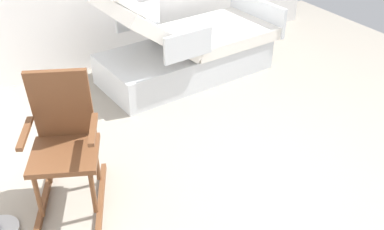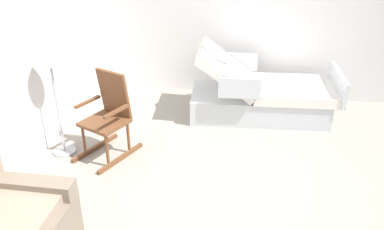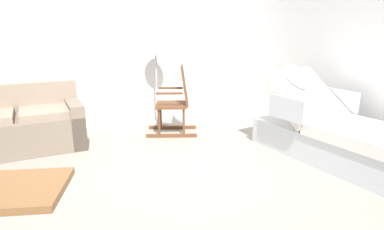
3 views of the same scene
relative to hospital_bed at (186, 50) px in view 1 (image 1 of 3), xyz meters
The scene contains 3 objects.
ground_plane 1.89m from the hospital_bed, behind, with size 6.47×6.47×0.00m, color gray.
hospital_bed is the anchor object (origin of this frame).
rocking_chair 2.24m from the hospital_bed, 126.85° to the left, with size 0.89×0.74×1.05m.
Camera 1 is at (-2.23, 2.13, 2.42)m, focal length 41.96 mm.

